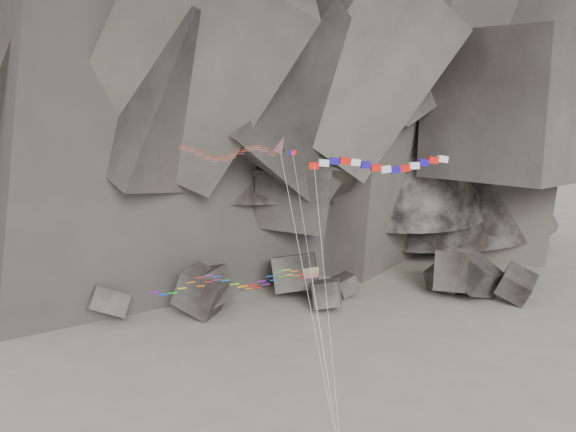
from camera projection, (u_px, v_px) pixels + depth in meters
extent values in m
cube|color=#47423F|center=(448.00, 281.00, 96.00)|extent=(7.76, 6.90, 5.14)
cube|color=#47423F|center=(516.00, 293.00, 90.11)|extent=(6.29, 6.87, 5.92)
cube|color=#47423F|center=(210.00, 297.00, 86.46)|extent=(7.75, 7.22, 7.06)
cube|color=#47423F|center=(475.00, 284.00, 92.94)|extent=(8.03, 8.66, 7.24)
cube|color=#47423F|center=(344.00, 288.00, 93.59)|extent=(4.09, 3.73, 3.56)
cube|color=#47423F|center=(107.00, 311.00, 83.35)|extent=(6.36, 5.27, 5.54)
cube|color=#47423F|center=(453.00, 276.00, 93.94)|extent=(7.87, 8.52, 7.13)
cube|color=#47423F|center=(296.00, 279.00, 93.55)|extent=(7.96, 8.35, 7.13)
cube|color=#47423F|center=(327.00, 298.00, 88.00)|extent=(5.29, 6.11, 4.63)
cube|color=#47423F|center=(202.00, 299.00, 85.24)|extent=(8.50, 8.06, 6.87)
cylinder|color=silver|center=(309.00, 302.00, 50.82)|extent=(2.13, 11.80, 23.49)
cube|color=red|center=(313.00, 166.00, 51.73)|extent=(0.86, 0.62, 0.53)
cube|color=white|center=(324.00, 163.00, 51.76)|extent=(0.89, 0.63, 0.59)
cube|color=#1E0D96|center=(334.00, 161.00, 51.76)|extent=(0.92, 0.63, 0.63)
cube|color=red|center=(345.00, 161.00, 51.76)|extent=(0.92, 0.63, 0.64)
cube|color=white|center=(355.00, 162.00, 51.78)|extent=(0.90, 0.63, 0.61)
cube|color=#1E0D96|center=(366.00, 165.00, 51.85)|extent=(0.87, 0.62, 0.55)
cube|color=red|center=(376.00, 167.00, 51.95)|extent=(0.89, 0.62, 0.58)
cube|color=white|center=(386.00, 169.00, 52.10)|extent=(0.91, 0.63, 0.63)
cube|color=#1E0D96|center=(395.00, 170.00, 52.27)|extent=(0.92, 0.63, 0.64)
cube|color=red|center=(405.00, 168.00, 52.45)|extent=(0.91, 0.63, 0.62)
cube|color=white|center=(414.00, 166.00, 52.62)|extent=(0.88, 0.62, 0.56)
cube|color=#1E0D96|center=(423.00, 163.00, 52.76)|extent=(0.88, 0.62, 0.57)
cube|color=red|center=(433.00, 160.00, 52.88)|extent=(0.91, 0.63, 0.62)
cube|color=white|center=(443.00, 159.00, 52.97)|extent=(0.92, 0.63, 0.64)
cylinder|color=silver|center=(328.00, 315.00, 49.65)|extent=(0.05, 8.56, 22.24)
cube|color=#E4F70D|center=(311.00, 272.00, 52.97)|extent=(1.38, 0.50, 0.75)
cube|color=#0CB219|center=(311.00, 276.00, 52.85)|extent=(1.15, 0.36, 0.52)
cylinder|color=silver|center=(326.00, 369.00, 50.37)|extent=(0.29, 8.34, 13.50)
cube|color=red|center=(293.00, 152.00, 50.19)|extent=(0.59, 0.10, 0.38)
cube|color=#1E0D96|center=(290.00, 152.00, 50.15)|extent=(0.22, 0.07, 0.39)
cylinder|color=silver|center=(317.00, 310.00, 48.98)|extent=(1.97, 7.89, 23.44)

